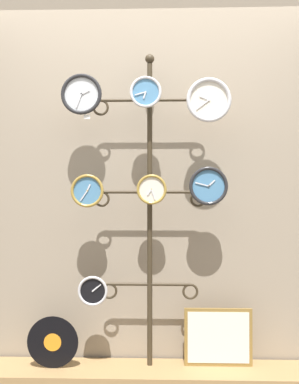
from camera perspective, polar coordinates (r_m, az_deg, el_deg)
The scene contains 13 objects.
shop_wall at distance 3.16m, azimuth 0.12°, elevation 3.45°, with size 4.40×0.04×2.80m.
low_shelf at distance 3.15m, azimuth -0.01°, elevation -21.99°, with size 2.20×0.36×0.06m.
display_stand at distance 3.04m, azimuth 0.03°, elevation -10.84°, with size 0.77×0.44×2.13m.
clock_top_left at distance 3.02m, azimuth -8.63°, elevation 12.16°, with size 0.27×0.04×0.27m.
clock_top_center at distance 2.96m, azimuth -0.49°, elevation 12.56°, with size 0.21×0.04×0.21m.
clock_top_right at distance 2.95m, azimuth 7.54°, elevation 11.50°, with size 0.29×0.04×0.29m.
clock_middle_left at distance 2.94m, azimuth -7.90°, elevation 0.14°, with size 0.22×0.04×0.22m.
clock_middle_center at distance 2.90m, azimuth 0.27°, elevation 0.32°, with size 0.20×0.04×0.20m.
clock_middle_right at distance 2.92m, azimuth 7.50°, elevation 0.76°, with size 0.25×0.04×0.25m.
clock_bottom_left at distance 2.99m, azimuth -7.21°, elevation -12.34°, with size 0.19×0.04×0.19m.
vinyl_record at distance 3.15m, azimuth -12.20°, elevation -18.14°, with size 0.34×0.01×0.34m.
picture_frame at distance 3.15m, azimuth 8.72°, elevation -17.75°, with size 0.45×0.02×0.38m.
price_tag_upper at distance 2.99m, azimuth -7.94°, elevation 9.42°, with size 0.04×0.00×0.03m.
Camera 1 is at (0.09, -2.58, 1.18)m, focal length 42.00 mm.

